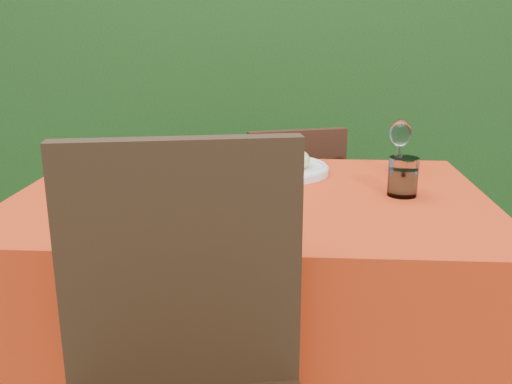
# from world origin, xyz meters

# --- Properties ---
(hedge) EXTENTS (3.20, 0.55, 1.78)m
(hedge) POSITION_xyz_m (0.00, 1.55, 0.92)
(hedge) COLOR black
(hedge) RESTS_ON ground
(dining_table) EXTENTS (1.26, 0.86, 0.75)m
(dining_table) POSITION_xyz_m (0.00, 0.00, 0.60)
(dining_table) COLOR #4D2C19
(dining_table) RESTS_ON ground
(chair_far) EXTENTS (0.46, 0.46, 0.82)m
(chair_far) POSITION_xyz_m (0.10, 0.67, 0.47)
(chair_far) COLOR black
(chair_far) RESTS_ON ground
(pizza_plate) EXTENTS (0.29, 0.29, 0.05)m
(pizza_plate) POSITION_xyz_m (-0.06, -0.15, 0.77)
(pizza_plate) COLOR silver
(pizza_plate) RESTS_ON dining_table
(pasta_plate) EXTENTS (0.29, 0.29, 0.08)m
(pasta_plate) POSITION_xyz_m (0.08, 0.23, 0.78)
(pasta_plate) COLOR silver
(pasta_plate) RESTS_ON dining_table
(water_glass) EXTENTS (0.08, 0.08, 0.10)m
(water_glass) POSITION_xyz_m (0.41, 0.01, 0.79)
(water_glass) COLOR silver
(water_glass) RESTS_ON dining_table
(wine_glass) EXTENTS (0.07, 0.07, 0.16)m
(wine_glass) POSITION_xyz_m (0.44, 0.27, 0.86)
(wine_glass) COLOR silver
(wine_glass) RESTS_ON dining_table
(fork) EXTENTS (0.04, 0.18, 0.00)m
(fork) POSITION_xyz_m (-0.36, 0.00, 0.75)
(fork) COLOR silver
(fork) RESTS_ON dining_table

